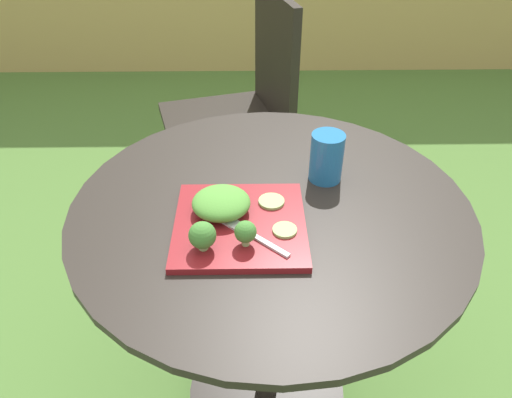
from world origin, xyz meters
TOP-DOWN VIEW (x-y plane):
  - ground_plane at (0.00, 0.00)m, footprint 12.00×12.00m
  - patio_table at (0.00, 0.00)m, footprint 0.82×0.82m
  - patio_chair at (-0.05, 0.89)m, footprint 0.54×0.54m
  - salad_plate at (-0.06, -0.07)m, footprint 0.25×0.25m
  - drinking_glass at (0.12, 0.09)m, footprint 0.07×0.07m
  - fork at (-0.04, -0.11)m, footprint 0.13×0.12m
  - lettuce_mound at (-0.10, -0.04)m, footprint 0.11×0.11m
  - broccoli_floret_0 at (-0.05, -0.14)m, footprint 0.04×0.04m
  - broccoli_floret_1 at (-0.13, -0.15)m, footprint 0.05×0.05m
  - cucumber_slice_0 at (-0.00, -0.01)m, footprint 0.05×0.05m
  - cucumber_slice_1 at (0.02, -0.10)m, footprint 0.05×0.05m

SIDE VIEW (x-z plane):
  - ground_plane at x=0.00m, z-range 0.00..0.00m
  - patio_table at x=0.00m, z-range 0.07..0.78m
  - patio_chair at x=-0.05m, z-range 0.08..0.98m
  - salad_plate at x=-0.06m, z-range 0.71..0.73m
  - fork at x=-0.04m, z-range 0.73..0.73m
  - cucumber_slice_1 at x=0.02m, z-range 0.73..0.73m
  - cucumber_slice_0 at x=0.00m, z-range 0.73..0.73m
  - lettuce_mound at x=-0.10m, z-range 0.73..0.77m
  - broccoli_floret_0 at x=-0.05m, z-range 0.73..0.78m
  - broccoli_floret_1 at x=-0.13m, z-range 0.73..0.78m
  - drinking_glass at x=0.12m, z-range 0.71..0.81m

